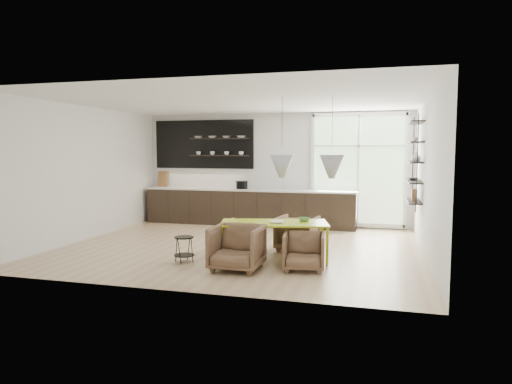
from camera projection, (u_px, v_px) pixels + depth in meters
name	position (u px, v px, depth m)	size (l,w,h in m)	color
room	(281.00, 172.00, 9.94)	(7.02, 6.01, 2.91)	tan
kitchen_run	(246.00, 202.00, 11.88)	(5.54, 0.69, 2.75)	black
right_shelving	(415.00, 164.00, 9.27)	(0.26, 1.22, 1.90)	black
dining_table	(274.00, 225.00, 8.01)	(2.01, 1.25, 0.68)	#98B20C
armchair_back_left	(245.00, 235.00, 8.79)	(0.66, 0.68, 0.62)	brown
armchair_back_right	(297.00, 233.00, 8.82)	(0.72, 0.75, 0.68)	brown
armchair_front_left	(237.00, 248.00, 7.37)	(0.79, 0.81, 0.74)	brown
armchair_front_right	(304.00, 251.00, 7.38)	(0.65, 0.67, 0.61)	brown
wire_stool	(184.00, 246.00, 7.90)	(0.35, 0.35, 0.45)	black
table_book	(271.00, 221.00, 8.00)	(0.22, 0.29, 0.03)	white
table_bowl	(304.00, 219.00, 8.12)	(0.21, 0.21, 0.06)	#5A8954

